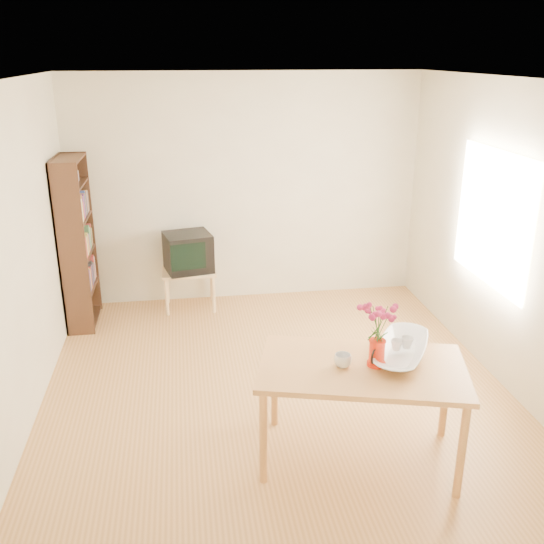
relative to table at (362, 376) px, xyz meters
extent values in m
plane|color=#B27A3F|center=(-0.44, 0.99, -0.67)|extent=(4.50, 4.50, 0.00)
plane|color=white|center=(-0.44, 0.99, 1.93)|extent=(4.50, 4.50, 0.00)
plane|color=beige|center=(-0.44, 3.24, 0.63)|extent=(4.00, 0.00, 4.00)
plane|color=beige|center=(-0.44, -1.26, 0.63)|extent=(4.00, 0.00, 4.00)
plane|color=beige|center=(-2.44, 0.99, 0.63)|extent=(0.00, 4.50, 4.50)
plane|color=beige|center=(1.56, 0.99, 0.63)|extent=(0.00, 4.50, 4.50)
plane|color=white|center=(1.54, 1.29, 0.73)|extent=(0.00, 1.30, 1.30)
cube|color=#C98645|center=(0.00, 0.00, 0.06)|extent=(1.58, 1.15, 0.04)
cylinder|color=#C98645|center=(-0.72, -0.16, -0.31)|extent=(0.06, 0.06, 0.71)
cylinder|color=#C98645|center=(0.53, -0.50, -0.31)|extent=(0.06, 0.06, 0.71)
cylinder|color=#C98645|center=(-0.53, 0.50, -0.31)|extent=(0.06, 0.06, 0.71)
cylinder|color=#C98645|center=(0.72, 0.16, -0.31)|extent=(0.06, 0.06, 0.71)
cube|color=#E0B97E|center=(-1.14, 2.96, -0.22)|extent=(0.60, 0.45, 0.03)
cylinder|color=#E0B97E|center=(-1.40, 2.77, -0.45)|extent=(0.04, 0.04, 0.43)
cylinder|color=#E0B97E|center=(-0.88, 2.77, -0.45)|extent=(0.04, 0.04, 0.43)
cylinder|color=#E0B97E|center=(-1.40, 3.14, -0.45)|extent=(0.04, 0.04, 0.43)
cylinder|color=#E0B97E|center=(-0.88, 3.14, -0.45)|extent=(0.04, 0.04, 0.43)
cube|color=#331D11|center=(-2.29, 2.40, 0.23)|extent=(0.28, 0.02, 1.80)
cube|color=#331D11|center=(-2.29, 3.07, 0.23)|extent=(0.28, 0.03, 1.80)
cube|color=#331D11|center=(-2.42, 2.74, 0.23)|extent=(0.02, 0.70, 1.80)
cube|color=#331D11|center=(-2.29, 2.74, -0.63)|extent=(0.27, 0.65, 0.02)
cube|color=#331D11|center=(-2.29, 2.74, -0.27)|extent=(0.27, 0.65, 0.02)
cube|color=#331D11|center=(-2.29, 2.74, 0.11)|extent=(0.27, 0.65, 0.02)
cube|color=#331D11|center=(-2.29, 2.74, 0.49)|extent=(0.27, 0.65, 0.02)
cube|color=#331D11|center=(-2.29, 2.74, 0.85)|extent=(0.27, 0.65, 0.02)
cube|color=#331D11|center=(-2.29, 2.74, 1.11)|extent=(0.27, 0.65, 0.02)
cylinder|color=red|center=(0.09, 0.00, 0.17)|extent=(0.11, 0.11, 0.18)
cylinder|color=red|center=(0.09, 0.00, 0.09)|extent=(0.13, 0.13, 0.02)
cylinder|color=red|center=(0.09, 0.00, 0.27)|extent=(0.12, 0.12, 0.01)
cone|color=red|center=(0.12, -0.05, 0.24)|extent=(0.07, 0.08, 0.06)
torus|color=black|center=(0.05, 0.05, 0.18)|extent=(0.07, 0.09, 0.10)
imported|color=white|center=(-0.14, 0.01, 0.13)|extent=(0.14, 0.14, 0.09)
imported|color=white|center=(0.32, 0.12, 0.32)|extent=(0.68, 0.68, 0.47)
imported|color=white|center=(0.28, 0.12, 0.27)|extent=(0.09, 0.09, 0.07)
imported|color=white|center=(0.36, 0.14, 0.27)|extent=(0.09, 0.09, 0.07)
cube|color=black|center=(-1.14, 2.96, 0.00)|extent=(0.58, 0.54, 0.43)
cube|color=black|center=(-1.14, 3.04, 0.02)|extent=(0.39, 0.32, 0.30)
cube|color=black|center=(-1.14, 2.72, 0.02)|extent=(0.38, 0.09, 0.30)
camera|label=1|loc=(-1.18, -3.57, 2.12)|focal=40.00mm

